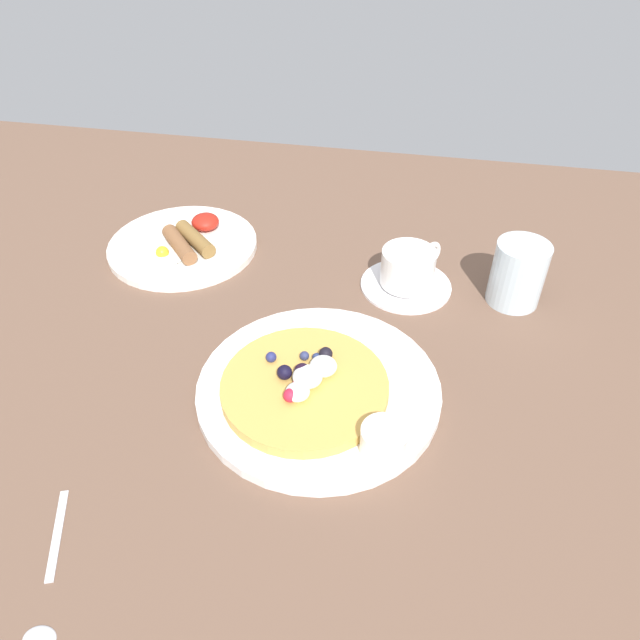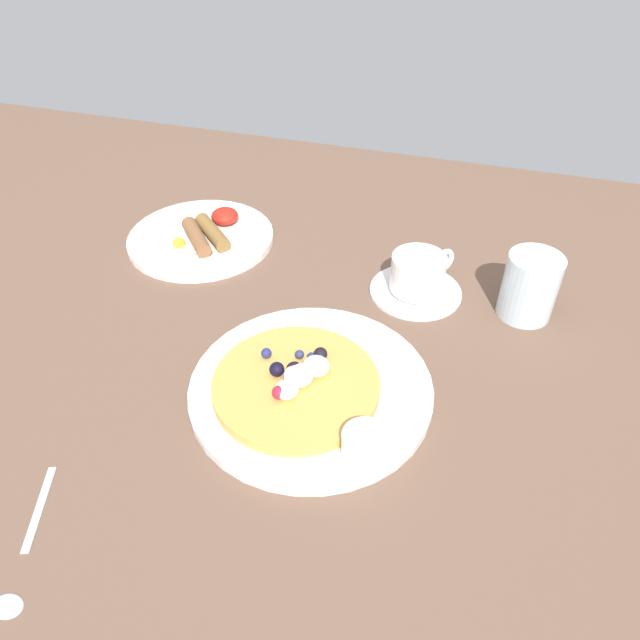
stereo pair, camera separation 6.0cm
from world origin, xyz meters
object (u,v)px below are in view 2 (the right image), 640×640
at_px(coffee_saucer, 416,290).
at_px(coffee_cup, 419,272).
at_px(breakfast_plate, 201,238).
at_px(teaspoon, 20,565).
at_px(syrup_ramekin, 365,445).
at_px(pancake_plate, 311,388).
at_px(water_glass, 530,286).

distance_m(coffee_saucer, coffee_cup, 0.03).
bearing_deg(breakfast_plate, teaspoon, -81.23).
bearing_deg(coffee_saucer, coffee_cup, 50.66).
bearing_deg(breakfast_plate, syrup_ramekin, -44.11).
xyz_separation_m(syrup_ramekin, teaspoon, (-0.27, -0.20, -0.03)).
bearing_deg(coffee_cup, teaspoon, -117.93).
relative_size(breakfast_plate, coffee_cup, 2.51).
xyz_separation_m(coffee_cup, teaspoon, (-0.27, -0.51, -0.03)).
distance_m(breakfast_plate, teaspoon, 0.55).
bearing_deg(pancake_plate, teaspoon, -123.47).
relative_size(coffee_saucer, teaspoon, 0.90).
distance_m(breakfast_plate, water_glass, 0.51).
xyz_separation_m(pancake_plate, coffee_saucer, (0.08, 0.23, -0.00)).
relative_size(coffee_cup, teaspoon, 0.64).
bearing_deg(teaspoon, syrup_ramekin, 36.68).
relative_size(teaspoon, water_glass, 1.60).
bearing_deg(coffee_cup, breakfast_plate, 174.65).
height_order(syrup_ramekin, coffee_cup, coffee_cup).
bearing_deg(coffee_cup, pancake_plate, -110.28).
height_order(pancake_plate, coffee_saucer, pancake_plate).
distance_m(syrup_ramekin, coffee_cup, 0.31).
relative_size(syrup_ramekin, coffee_cup, 0.53).
bearing_deg(syrup_ramekin, breakfast_plate, 135.89).
distance_m(syrup_ramekin, water_glass, 0.34).
bearing_deg(syrup_ramekin, coffee_saucer, 90.02).
relative_size(syrup_ramekin, coffee_saucer, 0.38).
height_order(pancake_plate, teaspoon, pancake_plate).
bearing_deg(breakfast_plate, water_glass, -4.17).
bearing_deg(water_glass, breakfast_plate, 175.83).
bearing_deg(coffee_cup, syrup_ramekin, -90.17).
relative_size(syrup_ramekin, breakfast_plate, 0.21).
relative_size(breakfast_plate, teaspoon, 1.59).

